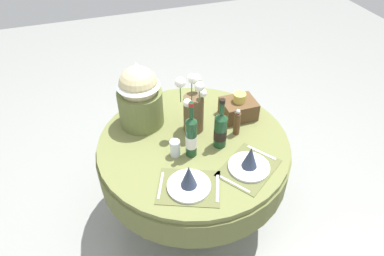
{
  "coord_description": "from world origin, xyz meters",
  "views": [
    {
      "loc": [
        -0.52,
        -1.55,
        2.22
      ],
      "look_at": [
        0.0,
        0.03,
        0.82
      ],
      "focal_mm": 32.77,
      "sensor_mm": 36.0,
      "label": 1
    }
  ],
  "objects_px": {
    "place_setting_right": "(249,162)",
    "flower_vase": "(193,108)",
    "gift_tub_back_left": "(139,92)",
    "woven_basket_side_right": "(238,108)",
    "wine_bottle_centre": "(220,129)",
    "pepper_mill": "(237,123)",
    "dining_table": "(193,157)",
    "tumbler_mid": "(175,148)",
    "place_setting_left": "(189,182)",
    "wine_bottle_left": "(191,136)"
  },
  "relations": [
    {
      "from": "place_setting_right",
      "to": "wine_bottle_left",
      "type": "height_order",
      "value": "wine_bottle_left"
    },
    {
      "from": "place_setting_left",
      "to": "place_setting_right",
      "type": "relative_size",
      "value": 0.97
    },
    {
      "from": "place_setting_left",
      "to": "woven_basket_side_right",
      "type": "height_order",
      "value": "woven_basket_side_right"
    },
    {
      "from": "flower_vase",
      "to": "pepper_mill",
      "type": "bearing_deg",
      "value": -26.31
    },
    {
      "from": "wine_bottle_centre",
      "to": "pepper_mill",
      "type": "xyz_separation_m",
      "value": [
        0.14,
        0.07,
        -0.04
      ]
    },
    {
      "from": "pepper_mill",
      "to": "gift_tub_back_left",
      "type": "xyz_separation_m",
      "value": [
        -0.55,
        0.3,
        0.15
      ]
    },
    {
      "from": "wine_bottle_left",
      "to": "tumbler_mid",
      "type": "xyz_separation_m",
      "value": [
        -0.09,
        0.02,
        -0.09
      ]
    },
    {
      "from": "flower_vase",
      "to": "wine_bottle_centre",
      "type": "xyz_separation_m",
      "value": [
        0.11,
        -0.19,
        -0.05
      ]
    },
    {
      "from": "gift_tub_back_left",
      "to": "tumbler_mid",
      "type": "bearing_deg",
      "value": -71.93
    },
    {
      "from": "pepper_mill",
      "to": "gift_tub_back_left",
      "type": "bearing_deg",
      "value": 151.08
    },
    {
      "from": "place_setting_right",
      "to": "wine_bottle_centre",
      "type": "xyz_separation_m",
      "value": [
        -0.09,
        0.24,
        0.08
      ]
    },
    {
      "from": "flower_vase",
      "to": "gift_tub_back_left",
      "type": "bearing_deg",
      "value": 149.0
    },
    {
      "from": "wine_bottle_centre",
      "to": "gift_tub_back_left",
      "type": "xyz_separation_m",
      "value": [
        -0.41,
        0.37,
        0.11
      ]
    },
    {
      "from": "dining_table",
      "to": "tumbler_mid",
      "type": "bearing_deg",
      "value": -149.28
    },
    {
      "from": "place_setting_right",
      "to": "tumbler_mid",
      "type": "distance_m",
      "value": 0.44
    },
    {
      "from": "dining_table",
      "to": "wine_bottle_centre",
      "type": "bearing_deg",
      "value": -31.6
    },
    {
      "from": "place_setting_right",
      "to": "gift_tub_back_left",
      "type": "relative_size",
      "value": 0.95
    },
    {
      "from": "tumbler_mid",
      "to": "woven_basket_side_right",
      "type": "bearing_deg",
      "value": 24.14
    },
    {
      "from": "dining_table",
      "to": "gift_tub_back_left",
      "type": "xyz_separation_m",
      "value": [
        -0.26,
        0.28,
        0.38
      ]
    },
    {
      "from": "wine_bottle_centre",
      "to": "pepper_mill",
      "type": "relative_size",
      "value": 1.8
    },
    {
      "from": "place_setting_left",
      "to": "tumbler_mid",
      "type": "bearing_deg",
      "value": 89.83
    },
    {
      "from": "tumbler_mid",
      "to": "woven_basket_side_right",
      "type": "relative_size",
      "value": 0.49
    },
    {
      "from": "place_setting_right",
      "to": "flower_vase",
      "type": "height_order",
      "value": "flower_vase"
    },
    {
      "from": "dining_table",
      "to": "wine_bottle_left",
      "type": "height_order",
      "value": "wine_bottle_left"
    },
    {
      "from": "dining_table",
      "to": "tumbler_mid",
      "type": "height_order",
      "value": "tumbler_mid"
    },
    {
      "from": "tumbler_mid",
      "to": "dining_table",
      "type": "bearing_deg",
      "value": 30.72
    },
    {
      "from": "pepper_mill",
      "to": "wine_bottle_left",
      "type": "bearing_deg",
      "value": -164.57
    },
    {
      "from": "wine_bottle_left",
      "to": "tumbler_mid",
      "type": "distance_m",
      "value": 0.13
    },
    {
      "from": "wine_bottle_left",
      "to": "woven_basket_side_right",
      "type": "height_order",
      "value": "wine_bottle_left"
    },
    {
      "from": "wine_bottle_left",
      "to": "tumbler_mid",
      "type": "bearing_deg",
      "value": 165.07
    },
    {
      "from": "flower_vase",
      "to": "wine_bottle_left",
      "type": "relative_size",
      "value": 1.13
    },
    {
      "from": "wine_bottle_left",
      "to": "dining_table",
      "type": "bearing_deg",
      "value": 64.98
    },
    {
      "from": "place_setting_right",
      "to": "wine_bottle_centre",
      "type": "height_order",
      "value": "wine_bottle_centre"
    },
    {
      "from": "place_setting_right",
      "to": "tumbler_mid",
      "type": "xyz_separation_m",
      "value": [
        -0.37,
        0.24,
        0.01
      ]
    },
    {
      "from": "woven_basket_side_right",
      "to": "place_setting_right",
      "type": "bearing_deg",
      "value": -106.65
    },
    {
      "from": "place_setting_right",
      "to": "wine_bottle_left",
      "type": "relative_size",
      "value": 1.12
    },
    {
      "from": "place_setting_left",
      "to": "woven_basket_side_right",
      "type": "relative_size",
      "value": 1.86
    },
    {
      "from": "pepper_mill",
      "to": "woven_basket_side_right",
      "type": "relative_size",
      "value": 0.86
    },
    {
      "from": "place_setting_left",
      "to": "gift_tub_back_left",
      "type": "xyz_separation_m",
      "value": [
        -0.12,
        0.64,
        0.19
      ]
    },
    {
      "from": "place_setting_right",
      "to": "woven_basket_side_right",
      "type": "distance_m",
      "value": 0.49
    },
    {
      "from": "dining_table",
      "to": "place_setting_left",
      "type": "relative_size",
      "value": 2.96
    },
    {
      "from": "place_setting_right",
      "to": "pepper_mill",
      "type": "height_order",
      "value": "pepper_mill"
    },
    {
      "from": "flower_vase",
      "to": "tumbler_mid",
      "type": "distance_m",
      "value": 0.29
    },
    {
      "from": "tumbler_mid",
      "to": "woven_basket_side_right",
      "type": "xyz_separation_m",
      "value": [
        0.51,
        0.23,
        0.01
      ]
    },
    {
      "from": "place_setting_left",
      "to": "pepper_mill",
      "type": "height_order",
      "value": "pepper_mill"
    },
    {
      "from": "gift_tub_back_left",
      "to": "woven_basket_side_right",
      "type": "bearing_deg",
      "value": -12.54
    },
    {
      "from": "place_setting_right",
      "to": "tumbler_mid",
      "type": "relative_size",
      "value": 3.96
    },
    {
      "from": "wine_bottle_left",
      "to": "woven_basket_side_right",
      "type": "bearing_deg",
      "value": 31.22
    },
    {
      "from": "wine_bottle_left",
      "to": "place_setting_left",
      "type": "bearing_deg",
      "value": -111.1
    },
    {
      "from": "wine_bottle_centre",
      "to": "woven_basket_side_right",
      "type": "distance_m",
      "value": 0.33
    }
  ]
}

